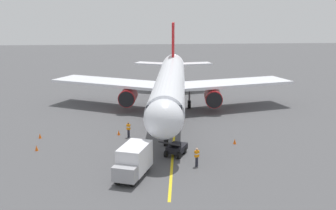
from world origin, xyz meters
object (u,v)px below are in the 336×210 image
Objects in this scene: box_truck_near_nose at (133,161)px; safety_cone_wing_starboard at (119,133)px; airplane at (170,83)px; ground_crew_loader at (182,95)px; ground_crew_wing_walker at (128,130)px; ground_crew_marshaller at (197,157)px; baggage_cart_portside at (179,89)px; safety_cone_wing_port at (235,141)px; safety_cone_nose_right at (37,148)px; safety_cone_nose_left at (40,136)px; belt_loader_starboard_side at (176,148)px.

box_truck_near_nose is 11.90m from safety_cone_wing_starboard.
ground_crew_loader is (-2.44, -7.15, -3.12)m from airplane.
ground_crew_marshaller is at bearing 124.08° from ground_crew_wing_walker.
airplane is 23.58× the size of ground_crew_marshaller.
ground_crew_loader is 0.58× the size of baggage_cart_portside.
ground_crew_loader is 3.11× the size of safety_cone_wing_port.
airplane is at bearing -103.42° from box_truck_near_nose.
safety_cone_nose_right is at bearing 51.19° from ground_crew_loader.
ground_crew_marshaller is 26.67m from ground_crew_loader.
safety_cone_nose_right is (9.02, 3.52, -0.61)m from ground_crew_wing_walker.
ground_crew_marshaller is 18.30m from safety_cone_nose_left.
safety_cone_wing_starboard is (9.38, 23.00, -0.38)m from baggage_cart_portside.
ground_crew_wing_walker is 3.11× the size of safety_cone_wing_starboard.
belt_loader_starboard_side reaches higher than safety_cone_nose_right.
box_truck_near_nose is (5.60, 1.83, 0.50)m from ground_crew_marshaller.
belt_loader_starboard_side is 8.42× the size of safety_cone_nose_right.
baggage_cart_portside reaches higher than safety_cone_wing_starboard.
box_truck_near_nose is 35.62m from baggage_cart_portside.
safety_cone_nose_left is (17.54, 17.11, -0.61)m from ground_crew_loader.
ground_crew_marshaller is at bearing 86.16° from baggage_cart_portside.
box_truck_near_nose is at bearing 77.33° from baggage_cart_portside.
belt_loader_starboard_side is at bearing 127.00° from ground_crew_wing_walker.
box_truck_near_nose is (7.52, 28.43, 0.50)m from ground_crew_loader.
ground_crew_wing_walker is at bearing 70.92° from baggage_cart_portside.
airplane is 23.58× the size of ground_crew_loader.
belt_loader_starboard_side is at bearing 23.33° from safety_cone_wing_port.
ground_crew_wing_walker reaches higher than safety_cone_wing_port.
safety_cone_nose_right is at bearing 0.88° from safety_cone_wing_port.
baggage_cart_portside is 5.37× the size of safety_cone_wing_port.
safety_cone_nose_right is (14.57, 14.00, -3.73)m from airplane.
baggage_cart_portside reaches higher than safety_cone_nose_left.
baggage_cart_portside reaches higher than safety_cone_wing_port.
safety_cone_wing_port is at bearing -130.38° from ground_crew_marshaller.
safety_cone_wing_port is at bearing 98.15° from ground_crew_loader.
ground_crew_loader is at bearing -81.85° from safety_cone_wing_port.
safety_cone_nose_right is at bearing 29.42° from safety_cone_wing_starboard.
ground_crew_wing_walker is at bearing -87.52° from box_truck_near_nose.
belt_loader_starboard_side is at bearing 128.99° from safety_cone_wing_starboard.
safety_cone_nose_left is at bearing -48.46° from box_truck_near_nose.
safety_cone_nose_left and safety_cone_wing_port have the same top height.
safety_cone_nose_left is at bearing 33.41° from airplane.
baggage_cart_portside is 32.47m from safety_cone_nose_right.
belt_loader_starboard_side is (1.03, 16.48, -3.29)m from airplane.
ground_crew_wing_walker is 0.34× the size of box_truck_near_nose.
safety_cone_nose_right is 1.00× the size of safety_cone_wing_port.
safety_cone_wing_starboard is (6.65, 9.54, -3.73)m from airplane.
box_truck_near_nose is (-0.47, 10.80, 0.50)m from ground_crew_wing_walker.
airplane is 20.55m from safety_cone_nose_right.
ground_crew_wing_walker and ground_crew_loader have the same top height.
ground_crew_loader is at bearing 87.32° from baggage_cart_portside.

